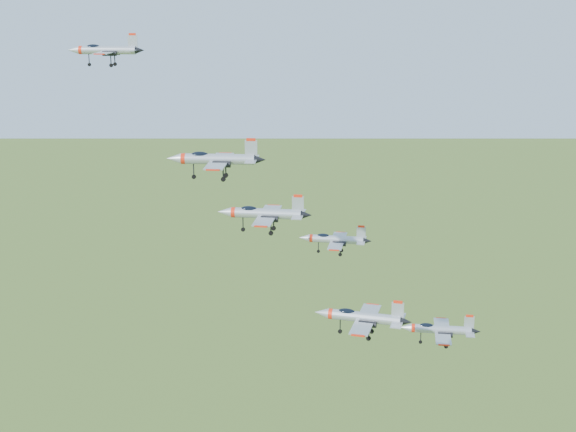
{
  "coord_description": "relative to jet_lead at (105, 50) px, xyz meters",
  "views": [
    {
      "loc": [
        -4.51,
        -103.27,
        173.43
      ],
      "look_at": [
        -1.48,
        -2.48,
        145.51
      ],
      "focal_mm": 50.0,
      "sensor_mm": 36.0,
      "label": 1
    }
  ],
  "objects": [
    {
      "name": "jet_lead",
      "position": [
        0.0,
        0.0,
        0.0
      ],
      "size": [
        11.15,
        9.25,
        2.98
      ],
      "rotation": [
        0.0,
        0.0,
        -0.09
      ],
      "color": "#9EA3AA"
    },
    {
      "name": "jet_left_high",
      "position": [
        16.3,
        -17.38,
        -12.37
      ],
      "size": [
        12.71,
        10.55,
        3.4
      ],
      "rotation": [
        0.0,
        0.0,
        -0.1
      ],
      "color": "#9EA3AA"
    },
    {
      "name": "jet_right_high",
      "position": [
        22.37,
        -29.43,
        -16.24
      ],
      "size": [
        10.87,
        9.11,
        2.91
      ],
      "rotation": [
        0.0,
        0.0,
        -0.17
      ],
      "color": "#9EA3AA"
    },
    {
      "name": "jet_left_low",
      "position": [
        32.7,
        -4.87,
        -26.98
      ],
      "size": [
        10.73,
        9.03,
        2.88
      ],
      "rotation": [
        0.0,
        0.0,
        -0.2
      ],
      "color": "#9EA3AA"
    },
    {
      "name": "jet_right_low",
      "position": [
        34.07,
        -27.5,
        -29.79
      ],
      "size": [
        11.69,
        9.96,
        3.19
      ],
      "rotation": [
        0.0,
        0.0,
        -0.3
      ],
      "color": "#9EA3AA"
    },
    {
      "name": "jet_trail",
      "position": [
        46.1,
        -16.59,
        -36.32
      ],
      "size": [
        10.95,
        9.18,
        2.93
      ],
      "rotation": [
        0.0,
        0.0,
        -0.17
      ],
      "color": "#9EA3AA"
    }
  ]
}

